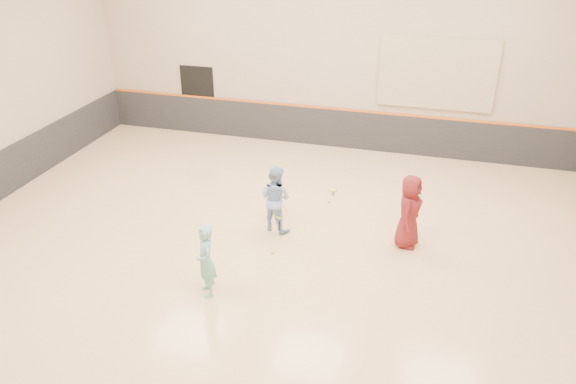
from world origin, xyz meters
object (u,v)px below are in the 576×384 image
(girl, at_px, (206,261))
(spare_racket, at_px, (333,188))
(young_man, at_px, (409,211))
(instructor, at_px, (275,198))

(girl, bearing_deg, spare_racket, 128.72)
(young_man, bearing_deg, spare_racket, 51.49)
(instructor, xyz_separation_m, young_man, (2.96, 0.11, 0.04))
(spare_racket, bearing_deg, young_man, -46.26)
(young_man, height_order, spare_racket, young_man)
(girl, bearing_deg, instructor, 133.19)
(young_man, distance_m, spare_racket, 3.11)
(girl, xyz_separation_m, spare_racket, (1.43, 4.96, -0.69))
(girl, relative_size, spare_racket, 2.43)
(girl, distance_m, spare_racket, 5.21)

